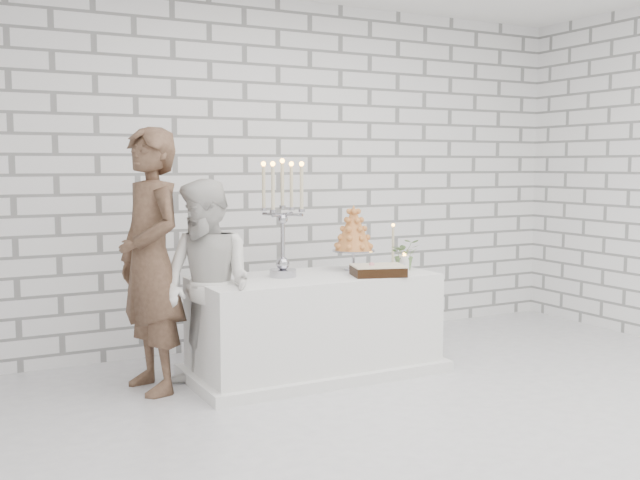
{
  "coord_description": "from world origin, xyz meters",
  "views": [
    {
      "loc": [
        -2.7,
        -3.43,
        1.58
      ],
      "look_at": [
        -0.3,
        1.15,
        1.05
      ],
      "focal_mm": 41.47,
      "sensor_mm": 36.0,
      "label": 1
    }
  ],
  "objects_px": {
    "bride": "(207,287)",
    "croquembouche": "(354,238)",
    "candelabra": "(283,218)",
    "cake_table": "(315,324)",
    "groom": "(151,261)"
  },
  "relations": [
    {
      "from": "bride",
      "to": "candelabra",
      "type": "height_order",
      "value": "candelabra"
    },
    {
      "from": "groom",
      "to": "bride",
      "type": "bearing_deg",
      "value": 44.96
    },
    {
      "from": "bride",
      "to": "groom",
      "type": "bearing_deg",
      "value": -152.97
    },
    {
      "from": "bride",
      "to": "croquembouche",
      "type": "xyz_separation_m",
      "value": [
        1.27,
        0.18,
        0.27
      ]
    },
    {
      "from": "croquembouche",
      "to": "cake_table",
      "type": "bearing_deg",
      "value": -165.47
    },
    {
      "from": "groom",
      "to": "croquembouche",
      "type": "bearing_deg",
      "value": 78.01
    },
    {
      "from": "bride",
      "to": "candelabra",
      "type": "distance_m",
      "value": 0.78
    },
    {
      "from": "candelabra",
      "to": "croquembouche",
      "type": "relative_size",
      "value": 1.69
    },
    {
      "from": "candelabra",
      "to": "croquembouche",
      "type": "bearing_deg",
      "value": 4.79
    },
    {
      "from": "cake_table",
      "to": "croquembouche",
      "type": "bearing_deg",
      "value": 14.53
    },
    {
      "from": "cake_table",
      "to": "candelabra",
      "type": "xyz_separation_m",
      "value": [
        -0.24,
        0.05,
        0.81
      ]
    },
    {
      "from": "cake_table",
      "to": "candelabra",
      "type": "bearing_deg",
      "value": 168.59
    },
    {
      "from": "cake_table",
      "to": "groom",
      "type": "relative_size",
      "value": 0.98
    },
    {
      "from": "cake_table",
      "to": "bride",
      "type": "relative_size",
      "value": 1.21
    },
    {
      "from": "groom",
      "to": "bride",
      "type": "distance_m",
      "value": 0.44
    }
  ]
}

